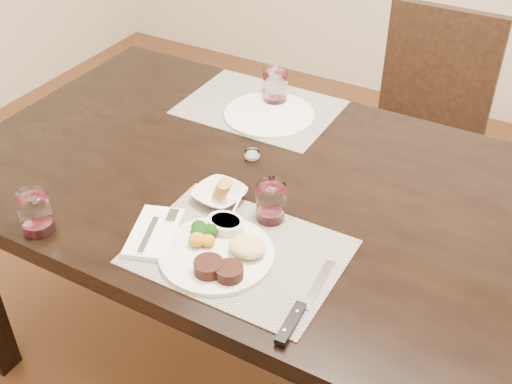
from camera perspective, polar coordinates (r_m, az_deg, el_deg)
The scene contains 14 objects.
dining_table at distance 1.66m, azimuth 6.05°, elevation -2.84°, with size 2.00×1.00×0.75m.
chair_far at distance 2.50m, azimuth 14.72°, elevation 6.25°, with size 0.42×0.42×0.90m.
placemat_near at distance 1.45m, azimuth -1.52°, elevation -5.34°, with size 0.46×0.34×0.00m, color gray.
placemat_far at distance 1.99m, azimuth 0.33°, elevation 7.52°, with size 0.46×0.34×0.00m, color gray.
dinner_plate at distance 1.42m, azimuth -3.18°, elevation -5.50°, with size 0.26×0.26×0.05m.
napkin_fork at distance 1.50m, azimuth -9.01°, elevation -3.56°, with size 0.16×0.20×0.02m.
steak_knife at distance 1.31m, azimuth 3.73°, elevation -10.70°, with size 0.03×0.27×0.01m.
cracker_bowl at distance 1.59m, azimuth -3.26°, elevation -0.24°, with size 0.14×0.14×0.05m.
sauce_ramekin at distance 1.49m, azimuth -2.69°, elevation -2.96°, with size 0.09×0.13×0.07m.
wine_glass_near at distance 1.51m, azimuth 1.31°, elevation -1.02°, with size 0.07×0.07×0.10m.
far_plate at distance 1.94m, azimuth 1.20°, elevation 6.88°, with size 0.27×0.27×0.01m, color silver.
wine_glass_far at distance 1.99m, azimuth 1.71°, elevation 9.14°, with size 0.08×0.08×0.11m.
wine_glass_side at distance 1.57m, azimuth -19.00°, elevation -1.90°, with size 0.07×0.07×0.10m.
salt_cellar at distance 1.75m, azimuth -0.36°, elevation 3.30°, with size 0.04×0.04×0.02m.
Camera 1 is at (0.47, -1.20, 1.72)m, focal length 45.00 mm.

